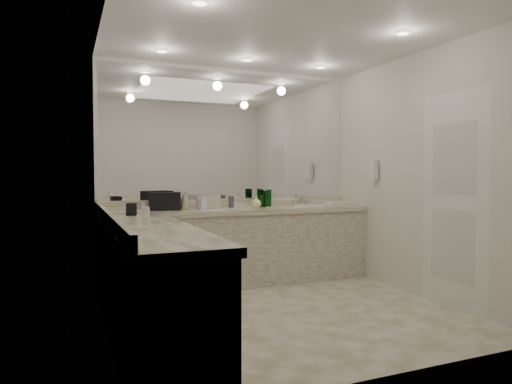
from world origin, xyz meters
name	(u,v)px	position (x,y,z in m)	size (l,w,h in m)	color
floor	(284,311)	(0.00, 0.00, 0.00)	(3.20, 3.20, 0.00)	beige
ceiling	(284,34)	(0.00, 0.00, 2.60)	(3.20, 3.20, 0.00)	white
wall_back	(231,174)	(0.00, 1.50, 1.30)	(3.20, 0.02, 2.60)	silver
wall_left	(105,175)	(-1.60, 0.00, 1.30)	(0.02, 3.00, 2.60)	silver
wall_right	(418,174)	(1.60, 0.00, 1.30)	(0.02, 3.00, 2.60)	silver
vanity_back_base	(239,248)	(0.00, 1.20, 0.42)	(3.20, 0.60, 0.84)	beige
vanity_back_top	(240,211)	(0.00, 1.19, 0.87)	(3.20, 0.64, 0.06)	white
vanity_left_base	(150,288)	(-1.30, -0.30, 0.42)	(0.60, 2.40, 0.84)	beige
vanity_left_top	(151,230)	(-1.29, -0.30, 0.87)	(0.64, 2.42, 0.06)	white
backsplash_back	(231,202)	(0.00, 1.48, 0.95)	(3.20, 0.04, 0.10)	white
backsplash_left	(108,218)	(-1.58, 0.00, 0.95)	(0.04, 3.00, 0.10)	white
mirror_back	(231,136)	(0.00, 1.49, 1.77)	(3.12, 0.01, 1.55)	white
mirror_left	(106,115)	(-1.59, 0.00, 1.77)	(0.01, 2.92, 1.55)	white
sink	(310,206)	(0.95, 1.20, 0.90)	(0.44, 0.44, 0.03)	white
faucet	(302,199)	(0.95, 1.41, 0.97)	(0.24, 0.16, 0.14)	silver
wall_phone	(374,170)	(1.56, 0.70, 1.35)	(0.06, 0.10, 0.24)	white
door	(453,200)	(1.59, -0.50, 1.05)	(0.02, 0.82, 2.10)	white
black_toiletry_bag	(165,201)	(-0.87, 1.25, 1.00)	(0.34, 0.22, 0.20)	black
black_bag_spill	(132,209)	(-1.30, 0.75, 0.96)	(0.09, 0.21, 0.11)	black
cream_cosmetic_case	(208,202)	(-0.37, 1.26, 0.98)	(0.26, 0.16, 0.15)	beige
hand_towel	(337,203)	(1.37, 1.22, 0.92)	(0.25, 0.17, 0.04)	white
lotion_left	(146,216)	(-1.30, -0.12, 0.97)	(0.06, 0.06, 0.14)	white
soap_bottle_a	(185,200)	(-0.63, 1.28, 1.00)	(0.08, 0.08, 0.21)	beige
soap_bottle_b	(202,202)	(-0.46, 1.15, 0.99)	(0.08, 0.08, 0.17)	white
soap_bottle_c	(256,202)	(0.20, 1.16, 0.97)	(0.11, 0.11, 0.15)	#FFF79C
green_bottle_0	(264,199)	(0.33, 1.24, 1.00)	(0.06, 0.06, 0.20)	#0D5018
green_bottle_1	(260,198)	(0.30, 1.28, 1.01)	(0.07, 0.07, 0.21)	#0D5018
green_bottle_2	(262,198)	(0.33, 1.29, 1.01)	(0.06, 0.06, 0.21)	#0D5018
green_bottle_3	(269,198)	(0.45, 1.34, 1.00)	(0.07, 0.07, 0.21)	#0D5018
amenity_bottle_0	(186,206)	(-0.61, 1.33, 0.94)	(0.05, 0.05, 0.07)	white
amenity_bottle_1	(143,207)	(-1.11, 1.23, 0.95)	(0.04, 0.04, 0.09)	white
amenity_bottle_2	(261,201)	(0.32, 1.27, 0.97)	(0.05, 0.05, 0.15)	#F2D84C
amenity_bottle_3	(181,204)	(-0.68, 1.30, 0.96)	(0.05, 0.05, 0.13)	#9966B2
amenity_bottle_4	(231,202)	(-0.05, 1.33, 0.97)	(0.07, 0.07, 0.14)	#3F3F4C
amenity_bottle_5	(235,205)	(-0.02, 1.29, 0.93)	(0.04, 0.04, 0.07)	silver
amenity_bottle_6	(171,203)	(-0.80, 1.27, 0.97)	(0.04, 0.04, 0.14)	#3F3F4C
amenity_bottle_7	(152,207)	(-1.02, 1.24, 0.93)	(0.05, 0.05, 0.07)	#E0B28C
amenity_bottle_8	(183,206)	(-0.66, 1.26, 0.94)	(0.04, 0.04, 0.09)	#F2D84C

